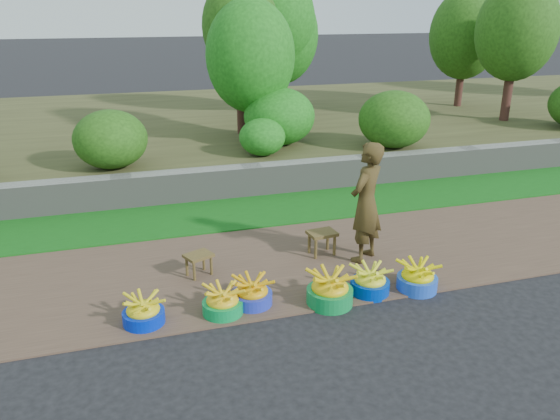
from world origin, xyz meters
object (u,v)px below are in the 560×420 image
object	(u,v)px
stool_left	(199,258)
vendor_woman	(366,203)
basin_b	(223,302)
basin_c	(252,293)
basin_e	(370,282)
basin_d	(330,290)
basin_f	(417,278)
stool_right	(322,236)
basin_a	(143,312)

from	to	relation	value
stool_left	vendor_woman	xyz separation A→B (m)	(2.16, -0.16, 0.57)
basin_b	basin_c	bearing A→B (deg)	15.41
basin_e	basin_d	bearing A→B (deg)	-170.69
basin_f	basin_b	bearing A→B (deg)	177.19
basin_d	stool_right	bearing A→B (deg)	73.21
basin_d	stool_left	world-z (taller)	basin_d
basin_d	basin_e	bearing A→B (deg)	9.31
basin_b	vendor_woman	bearing A→B (deg)	21.62
basin_d	stool_left	size ratio (longest dim) A/B	1.33
basin_c	basin_f	bearing A→B (deg)	-6.15
basin_a	basin_c	size ratio (longest dim) A/B	0.97
basin_b	stool_left	world-z (taller)	basin_b
basin_f	basin_c	bearing A→B (deg)	173.85
basin_c	basin_f	size ratio (longest dim) A/B	0.95
basin_a	basin_b	distance (m)	0.84
basin_f	stool_left	world-z (taller)	basin_f
basin_c	basin_f	xyz separation A→B (m)	(1.97, -0.21, 0.01)
basin_a	stool_left	xyz separation A→B (m)	(0.73, 0.93, 0.10)
basin_c	basin_d	xyz separation A→B (m)	(0.85, -0.22, 0.02)
basin_a	stool_right	bearing A→B (deg)	23.83
basin_a	basin_b	world-z (taller)	basin_b
basin_a	vendor_woman	distance (m)	3.07
basin_c	vendor_woman	size ratio (longest dim) A/B	0.29
stool_left	stool_right	bearing A→B (deg)	4.82
basin_b	basin_d	xyz separation A→B (m)	(1.21, -0.12, 0.03)
basin_d	vendor_woman	size ratio (longest dim) A/B	0.33
basin_b	basin_f	distance (m)	2.33
basin_e	basin_f	bearing A→B (deg)	-7.66
basin_e	stool_right	xyz separation A→B (m)	(-0.17, 1.15, 0.12)
basin_f	vendor_woman	bearing A→B (deg)	106.13
basin_b	basin_e	size ratio (longest dim) A/B	0.97
basin_a	stool_left	bearing A→B (deg)	51.65
basin_a	basin_c	distance (m)	1.20
basin_b	stool_right	bearing A→B (deg)	35.19
basin_a	stool_left	distance (m)	1.19
stool_left	vendor_woman	bearing A→B (deg)	-4.15
basin_e	stool_left	distance (m)	2.11
basin_a	basin_d	distance (m)	2.05
stool_left	stool_right	world-z (taller)	stool_right
basin_e	basin_f	world-z (taller)	basin_f
basin_f	vendor_woman	distance (m)	1.17
basin_b	basin_e	world-z (taller)	basin_e
vendor_woman	basin_c	bearing A→B (deg)	-14.70
basin_b	basin_c	xyz separation A→B (m)	(0.36, 0.10, 0.00)
basin_e	basin_f	size ratio (longest dim) A/B	0.97
basin_c	stool_right	world-z (taller)	stool_right
basin_f	basin_a	bearing A→B (deg)	177.14
basin_b	stool_right	distance (m)	1.94
basin_a	basin_d	world-z (taller)	basin_d
basin_c	basin_e	xyz separation A→B (m)	(1.39, -0.13, 0.00)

